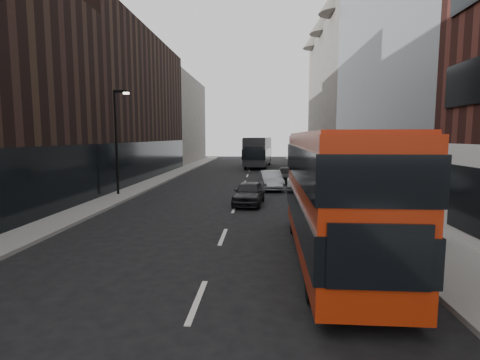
% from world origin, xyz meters
% --- Properties ---
extents(ground, '(140.00, 140.00, 0.00)m').
position_xyz_m(ground, '(0.00, 0.00, 0.00)').
color(ground, black).
rests_on(ground, ground).
extents(sidewalk_right, '(3.00, 80.00, 0.15)m').
position_xyz_m(sidewalk_right, '(7.50, 25.00, 0.07)').
color(sidewalk_right, slate).
rests_on(sidewalk_right, ground).
extents(sidewalk_left, '(2.00, 80.00, 0.15)m').
position_xyz_m(sidewalk_left, '(-8.00, 25.00, 0.07)').
color(sidewalk_left, slate).
rests_on(sidewalk_left, ground).
extents(building_modern_block, '(5.03, 22.00, 20.00)m').
position_xyz_m(building_modern_block, '(11.47, 21.00, 9.90)').
color(building_modern_block, '#9A9EA4').
rests_on(building_modern_block, ground).
extents(building_victorian, '(6.50, 24.00, 21.00)m').
position_xyz_m(building_victorian, '(11.38, 44.00, 9.66)').
color(building_victorian, '#66605A').
rests_on(building_victorian, ground).
extents(building_left_mid, '(5.00, 24.00, 14.00)m').
position_xyz_m(building_left_mid, '(-11.50, 30.00, 7.00)').
color(building_left_mid, black).
rests_on(building_left_mid, ground).
extents(building_left_far, '(5.00, 20.00, 13.00)m').
position_xyz_m(building_left_far, '(-11.50, 52.00, 6.50)').
color(building_left_far, '#66605A').
rests_on(building_left_far, ground).
extents(street_lamp, '(1.06, 0.22, 7.00)m').
position_xyz_m(street_lamp, '(-8.22, 18.00, 4.18)').
color(street_lamp, black).
rests_on(street_lamp, sidewalk_left).
extents(red_bus, '(2.61, 10.46, 4.21)m').
position_xyz_m(red_bus, '(3.91, 5.46, 2.33)').
color(red_bus, '#AC260A').
rests_on(red_bus, ground).
extents(grey_bus, '(3.83, 12.35, 3.93)m').
position_xyz_m(grey_bus, '(0.98, 43.63, 2.10)').
color(grey_bus, black).
rests_on(grey_bus, ground).
extents(car_a, '(2.03, 4.26, 1.41)m').
position_xyz_m(car_a, '(0.78, 15.43, 0.70)').
color(car_a, black).
rests_on(car_a, ground).
extents(car_b, '(2.03, 4.51, 1.44)m').
position_xyz_m(car_b, '(2.22, 21.99, 0.72)').
color(car_b, gray).
rests_on(car_b, ground).
extents(car_c, '(2.08, 4.60, 1.31)m').
position_xyz_m(car_c, '(3.69, 26.57, 0.65)').
color(car_c, black).
rests_on(car_c, ground).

